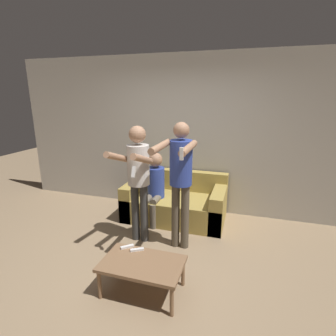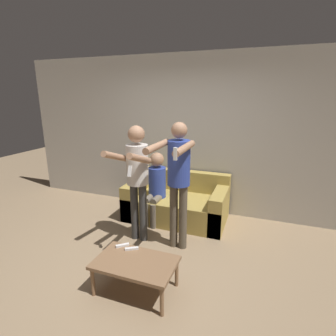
% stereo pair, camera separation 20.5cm
% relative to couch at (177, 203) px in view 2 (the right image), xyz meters
% --- Properties ---
extents(ground_plane, '(14.00, 14.00, 0.00)m').
position_rel_couch_xyz_m(ground_plane, '(0.01, -1.47, -0.26)').
color(ground_plane, '#937A5B').
extents(wall_back, '(6.40, 0.06, 2.70)m').
position_rel_couch_xyz_m(wall_back, '(0.01, 0.48, 1.09)').
color(wall_back, '#B7B2A8').
rests_on(wall_back, ground_plane).
extents(couch, '(1.64, 0.89, 0.75)m').
position_rel_couch_xyz_m(couch, '(0.00, 0.00, 0.00)').
color(couch, '#AD9347').
rests_on(couch, ground_plane).
extents(person_standing_left, '(0.42, 0.70, 1.65)m').
position_rel_couch_xyz_m(person_standing_left, '(-0.30, -0.86, 0.76)').
color(person_standing_left, '#383838').
rests_on(person_standing_left, ground_plane).
extents(person_standing_right, '(0.41, 0.79, 1.71)m').
position_rel_couch_xyz_m(person_standing_right, '(0.30, -0.87, 0.81)').
color(person_standing_right, brown).
rests_on(person_standing_right, ground_plane).
extents(person_seated, '(0.28, 0.52, 1.14)m').
position_rel_couch_xyz_m(person_seated, '(-0.30, -0.21, 0.36)').
color(person_seated, '#6B6051').
rests_on(person_seated, ground_plane).
extents(coffee_table, '(0.85, 0.52, 0.36)m').
position_rel_couch_xyz_m(coffee_table, '(0.14, -1.80, 0.06)').
color(coffee_table, '#846042').
rests_on(coffee_table, ground_plane).
extents(remote_near, '(0.15, 0.11, 0.02)m').
position_rel_couch_xyz_m(remote_near, '(0.01, -1.63, 0.11)').
color(remote_near, white).
rests_on(remote_near, coffee_table).
extents(remote_far, '(0.14, 0.13, 0.02)m').
position_rel_couch_xyz_m(remote_far, '(-0.12, -1.60, 0.11)').
color(remote_far, white).
rests_on(remote_far, coffee_table).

